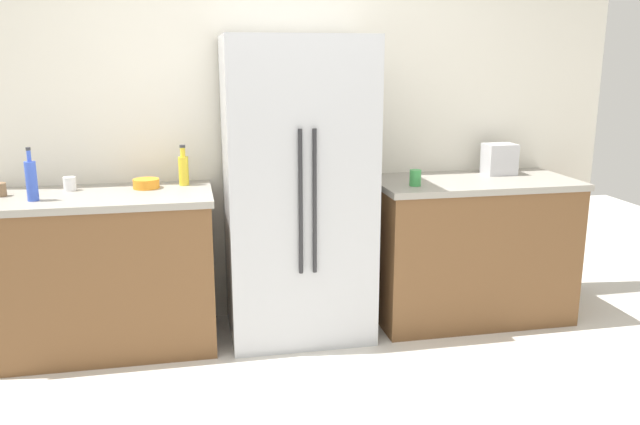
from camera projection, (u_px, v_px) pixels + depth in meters
name	position (u px, v px, depth m)	size (l,w,h in m)	color
kitchen_back_panel	(275.00, 87.00, 4.13)	(4.63, 0.10, 3.04)	silver
counter_left	(99.00, 272.00, 3.80)	(1.36, 0.67, 0.94)	brown
counter_right	(470.00, 248.00, 4.26)	(1.29, 0.67, 0.94)	brown
refrigerator	(297.00, 191.00, 3.91)	(0.86, 0.68, 1.83)	#B7BABF
toaster	(499.00, 159.00, 4.30)	(0.20, 0.16, 0.20)	silver
bottle_a	(31.00, 180.00, 3.50)	(0.06, 0.06, 0.29)	blue
bottle_b	(183.00, 169.00, 3.93)	(0.06, 0.06, 0.25)	yellow
cup_b	(70.00, 184.00, 3.78)	(0.07, 0.07, 0.08)	white
cup_c	(415.00, 178.00, 3.92)	(0.07, 0.07, 0.10)	green
bowl_a	(146.00, 184.00, 3.85)	(0.16, 0.16, 0.06)	orange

